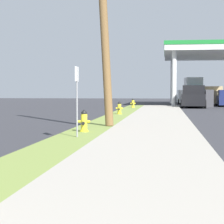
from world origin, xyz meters
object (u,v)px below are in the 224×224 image
at_px(car_white_by_near_pump, 185,98).
at_px(truck_tan_at_far_bay, 214,96).
at_px(utility_pole_midground, 104,20).
at_px(street_sign_post, 77,87).
at_px(fire_hydrant_fourth, 133,104).
at_px(truck_teal_at_forecourt, 194,91).
at_px(truck_black_on_apron, 194,97).
at_px(fire_hydrant_second, 84,122).
at_px(fire_hydrant_third, 119,109).

height_order(car_white_by_near_pump, truck_tan_at_far_bay, truck_tan_at_far_bay).
xyz_separation_m(utility_pole_midground, street_sign_post, (-0.20, -4.25, -2.68)).
height_order(fire_hydrant_fourth, truck_teal_at_forecourt, truck_teal_at_forecourt).
relative_size(fire_hydrant_fourth, truck_black_on_apron, 0.13).
bearing_deg(truck_black_on_apron, fire_hydrant_second, -102.11).
bearing_deg(fire_hydrant_fourth, truck_teal_at_forecourt, 71.66).
distance_m(fire_hydrant_second, fire_hydrant_fourth, 20.49).
distance_m(fire_hydrant_fourth, truck_tan_at_far_bay, 13.59).
height_order(utility_pole_midground, truck_black_on_apron, utility_pole_midground).
relative_size(fire_hydrant_third, car_white_by_near_pump, 0.16).
distance_m(fire_hydrant_second, fire_hydrant_third, 10.87).
xyz_separation_m(fire_hydrant_second, truck_black_on_apron, (5.23, 24.36, 0.47)).
distance_m(fire_hydrant_third, truck_teal_at_forecourt, 28.57).
relative_size(utility_pole_midground, truck_teal_at_forecourt, 1.27).
xyz_separation_m(fire_hydrant_third, truck_teal_at_forecourt, (6.13, 27.89, 1.04)).
xyz_separation_m(fire_hydrant_fourth, truck_teal_at_forecourt, (6.06, 18.27, 1.04)).
distance_m(utility_pole_midground, car_white_by_near_pump, 32.55).
bearing_deg(truck_black_on_apron, fire_hydrant_third, -111.12).
relative_size(fire_hydrant_fourth, truck_tan_at_far_bay, 0.14).
height_order(truck_black_on_apron, truck_tan_at_far_bay, same).
xyz_separation_m(fire_hydrant_fourth, utility_pole_midground, (0.22, -17.89, 3.87)).
bearing_deg(street_sign_post, truck_tan_at_far_bay, 77.02).
bearing_deg(fire_hydrant_fourth, utility_pole_midground, -89.30).
xyz_separation_m(street_sign_post, truck_tan_at_far_bay, (7.68, 33.32, -0.72)).
xyz_separation_m(fire_hydrant_third, truck_black_on_apron, (5.21, 13.48, 0.47)).
relative_size(fire_hydrant_third, truck_black_on_apron, 0.13).
bearing_deg(utility_pole_midground, car_white_by_near_pump, 81.77).
bearing_deg(street_sign_post, fire_hydrant_third, 90.40).
relative_size(fire_hydrant_second, fire_hydrant_third, 1.00).
distance_m(street_sign_post, truck_black_on_apron, 26.52).
distance_m(car_white_by_near_pump, truck_black_on_apron, 10.26).
distance_m(fire_hydrant_third, car_white_by_near_pump, 24.24).
xyz_separation_m(truck_black_on_apron, truck_tan_at_far_bay, (2.56, 7.32, 0.00)).
distance_m(fire_hydrant_third, street_sign_post, 12.58).
relative_size(fire_hydrant_second, truck_black_on_apron, 0.13).
xyz_separation_m(fire_hydrant_second, truck_teal_at_forecourt, (6.15, 38.76, 1.04)).
xyz_separation_m(car_white_by_near_pump, truck_tan_at_far_bay, (2.85, -2.94, 0.19)).
height_order(fire_hydrant_third, fire_hydrant_fourth, same).
bearing_deg(car_white_by_near_pump, fire_hydrant_third, -101.70).
height_order(utility_pole_midground, truck_teal_at_forecourt, utility_pole_midground).
bearing_deg(truck_teal_at_forecourt, truck_black_on_apron, -93.65).
relative_size(utility_pole_midground, car_white_by_near_pump, 1.78).
relative_size(car_white_by_near_pump, truck_tan_at_far_bay, 0.85).
relative_size(fire_hydrant_third, fire_hydrant_fourth, 1.00).
distance_m(fire_hydrant_second, utility_pole_midground, 4.67).
height_order(utility_pole_midground, car_white_by_near_pump, utility_pole_midground).
bearing_deg(fire_hydrant_third, fire_hydrant_fourth, 89.59).
bearing_deg(fire_hydrant_second, truck_teal_at_forecourt, 80.99).
xyz_separation_m(fire_hydrant_fourth, truck_black_on_apron, (5.14, 3.87, 0.47)).
bearing_deg(car_white_by_near_pump, truck_black_on_apron, -88.38).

